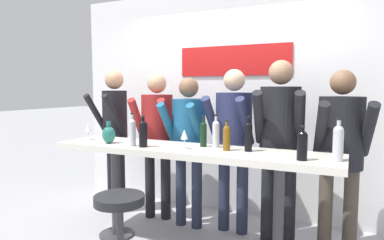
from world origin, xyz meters
TOP-DOWN VIEW (x-y plane):
  - back_wall at (0.00, 1.24)m, footprint 4.31×0.12m
  - tasting_table at (-0.00, 0.00)m, footprint 2.71×0.58m
  - bar_stool at (-0.29, -0.66)m, footprint 0.42×0.42m
  - person_far_left at (-1.30, 0.59)m, footprint 0.39×0.53m
  - person_left at (-0.70, 0.61)m, footprint 0.49×0.59m
  - person_center_left at (-0.26, 0.54)m, footprint 0.44×0.54m
  - person_center at (0.23, 0.62)m, footprint 0.48×0.57m
  - person_center_right at (0.73, 0.55)m, footprint 0.51×0.62m
  - person_right at (1.28, 0.54)m, footprint 0.54×0.63m
  - wine_bottle_0 at (1.28, -0.04)m, footprint 0.08×0.08m
  - wine_bottle_1 at (1.03, -0.13)m, footprint 0.08×0.08m
  - wine_bottle_2 at (0.11, 0.11)m, footprint 0.06×0.06m
  - wine_bottle_3 at (0.22, 0.13)m, footprint 0.07×0.07m
  - wine_bottle_4 at (-0.40, -0.14)m, footprint 0.08×0.08m
  - wine_bottle_5 at (0.56, 0.06)m, footprint 0.07×0.07m
  - wine_bottle_6 at (-0.52, -0.14)m, footprint 0.07×0.07m
  - wine_bottle_7 at (0.37, 0.01)m, footprint 0.06×0.06m
  - wine_glass_0 at (-1.17, -0.01)m, footprint 0.07×0.07m
  - wine_glass_1 at (-0.01, -0.06)m, footprint 0.07×0.07m
  - decorative_vase at (-0.83, -0.11)m, footprint 0.13×0.13m

SIDE VIEW (x-z plane):
  - bar_stool at x=-0.29m, z-range 0.12..0.82m
  - tasting_table at x=0.00m, z-range 0.36..1.36m
  - person_center_left at x=-0.26m, z-range 0.20..1.86m
  - person_right at x=1.28m, z-range 0.20..1.91m
  - person_left at x=-0.70m, z-range 0.20..1.92m
  - person_center at x=0.23m, z-range 0.21..1.95m
  - decorative_vase at x=-0.83m, z-range 0.98..1.20m
  - person_far_left at x=-1.30m, z-range 0.24..2.00m
  - wine_bottle_7 at x=0.37m, z-range 0.99..1.26m
  - wine_glass_0 at x=-1.17m, z-range 1.04..1.21m
  - wine_glass_1 at x=-0.01m, z-range 1.04..1.21m
  - wine_bottle_1 at x=1.03m, z-range 0.99..1.26m
  - person_center_right at x=0.73m, z-range 0.22..2.04m
  - wine_bottle_2 at x=0.11m, z-range 0.99..1.27m
  - wine_bottle_4 at x=-0.40m, z-range 0.99..1.29m
  - wine_bottle_3 at x=0.22m, z-range 0.99..1.29m
  - wine_bottle_5 at x=0.56m, z-range 0.99..1.30m
  - wine_bottle_6 at x=-0.52m, z-range 0.98..1.30m
  - wine_bottle_0 at x=1.28m, z-range 0.99..1.31m
  - back_wall at x=0.00m, z-range 0.00..2.77m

